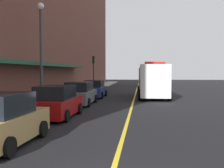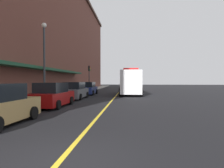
{
  "view_description": "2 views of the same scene",
  "coord_description": "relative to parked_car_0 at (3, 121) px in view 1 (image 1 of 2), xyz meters",
  "views": [
    {
      "loc": [
        0.73,
        -5.39,
        2.56
      ],
      "look_at": [
        -3.0,
        28.86,
        0.99
      ],
      "focal_mm": 44.41,
      "sensor_mm": 36.0,
      "label": 1
    },
    {
      "loc": [
        1.67,
        -4.3,
        1.96
      ],
      "look_at": [
        -0.75,
        22.53,
        1.42
      ],
      "focal_mm": 30.99,
      "sensor_mm": 36.0,
      "label": 2
    }
  ],
  "objects": [
    {
      "name": "box_truck",
      "position": [
        5.76,
        18.65,
        0.78
      ],
      "size": [
        3.07,
        9.06,
        3.4
      ],
      "rotation": [
        0.0,
        0.0,
        -1.54
      ],
      "color": "silver",
      "rests_on": "ground"
    },
    {
      "name": "brick_building_left",
      "position": [
        -9.21,
        20.42,
        8.79
      ],
      "size": [
        12.83,
        64.0,
        19.24
      ],
      "color": "brown",
      "rests_on": "ground"
    },
    {
      "name": "lane_center_stripe",
      "position": [
        4.02,
        21.43,
        -0.84
      ],
      "size": [
        0.16,
        70.0,
        0.01
      ],
      "primitive_type": "cube",
      "color": "gold",
      "rests_on": "ground"
    },
    {
      "name": "parked_car_1",
      "position": [
        0.05,
        5.86,
        -0.01
      ],
      "size": [
        2.16,
        4.52,
        1.78
      ],
      "rotation": [
        0.0,
        0.0,
        1.56
      ],
      "color": "maroon",
      "rests_on": "ground"
    },
    {
      "name": "sidewalk_left",
      "position": [
        -2.18,
        21.43,
        -0.77
      ],
      "size": [
        2.4,
        70.0,
        0.15
      ],
      "primitive_type": "cube",
      "color": "#9E9B93",
      "rests_on": "ground"
    },
    {
      "name": "parked_car_0",
      "position": [
        0.0,
        0.0,
        0.0
      ],
      "size": [
        2.04,
        4.29,
        1.81
      ],
      "rotation": [
        0.0,
        0.0,
        1.55
      ],
      "color": "#A5844C",
      "rests_on": "ground"
    },
    {
      "name": "parking_meter_1",
      "position": [
        -1.33,
        8.5,
        0.22
      ],
      "size": [
        0.14,
        0.18,
        1.33
      ],
      "color": "#4C4C51",
      "rests_on": "sidewalk_left"
    },
    {
      "name": "ground_plane",
      "position": [
        4.02,
        21.43,
        -0.84
      ],
      "size": [
        112.0,
        112.0,
        0.0
      ],
      "primitive_type": "plane",
      "color": "black"
    },
    {
      "name": "traffic_light_near",
      "position": [
        -1.27,
        25.13,
        2.31
      ],
      "size": [
        0.38,
        0.36,
        4.3
      ],
      "color": "#232326",
      "rests_on": "sidewalk_left"
    },
    {
      "name": "street_lamp_left",
      "position": [
        -1.93,
        8.87,
        3.56
      ],
      "size": [
        0.44,
        0.44,
        6.94
      ],
      "color": "#33383D",
      "rests_on": "sidewalk_left"
    },
    {
      "name": "parked_car_3",
      "position": [
        0.09,
        18.04,
        -0.04
      ],
      "size": [
        2.05,
        4.75,
        1.71
      ],
      "rotation": [
        0.0,
        0.0,
        1.58
      ],
      "color": "navy",
      "rests_on": "ground"
    },
    {
      "name": "parked_car_2",
      "position": [
        -0.02,
        11.98,
        -0.02
      ],
      "size": [
        2.13,
        4.89,
        1.76
      ],
      "rotation": [
        0.0,
        0.0,
        1.58
      ],
      "color": "#595B60",
      "rests_on": "ground"
    }
  ]
}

